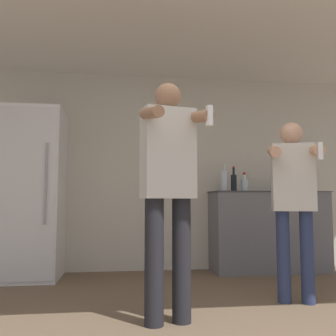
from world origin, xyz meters
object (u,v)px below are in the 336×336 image
person_woman_foreground (168,184)px  bottle_red_label (234,182)px  bottle_clear_vodka (273,183)px  bottle_amber_bourbon (224,181)px  bottle_brown_liquor (245,184)px  person_man_side (294,192)px  refrigerator (33,193)px

person_woman_foreground → bottle_red_label: bearing=59.6°
bottle_clear_vodka → bottle_amber_bourbon: (-0.63, -0.00, 0.03)m
bottle_red_label → bottle_brown_liquor: size_ratio=1.31×
bottle_amber_bourbon → person_woman_foreground: size_ratio=0.20×
bottle_brown_liquor → person_woman_foreground: (-1.20, -1.80, -0.10)m
person_man_side → person_woman_foreground: bearing=-160.6°
bottle_clear_vodka → bottle_red_label: size_ratio=0.87×
person_woman_foreground → bottle_amber_bourbon: bearing=62.5°
bottle_red_label → bottle_amber_bourbon: (-0.12, -0.00, 0.01)m
refrigerator → bottle_brown_liquor: (2.55, 0.03, 0.13)m
bottle_amber_bourbon → person_man_side: 1.42m
refrigerator → person_man_side: (2.51, -1.37, -0.02)m
person_woman_foreground → person_man_side: bearing=19.4°
bottle_clear_vodka → bottle_amber_bourbon: size_ratio=0.80×
bottle_amber_bourbon → person_man_side: (0.23, -1.39, -0.18)m
bottle_amber_bourbon → person_woman_foreground: 2.04m
bottle_amber_bourbon → refrigerator: bearing=-179.4°
bottle_clear_vodka → person_woman_foreground: size_ratio=0.16×
person_man_side → bottle_clear_vodka: bearing=74.0°
bottle_clear_vodka → bottle_brown_liquor: 0.37m
refrigerator → person_man_side: size_ratio=1.23×
bottle_clear_vodka → person_woman_foreground: bearing=-131.0°
bottle_clear_vodka → refrigerator: bearing=-179.5°
refrigerator → person_man_side: bearing=-28.5°
refrigerator → bottle_amber_bourbon: refrigerator is taller
bottle_brown_liquor → bottle_red_label: bearing=180.0°
refrigerator → bottle_brown_liquor: bearing=0.6°
bottle_brown_liquor → person_man_side: 1.40m
bottle_clear_vodka → bottle_amber_bourbon: bottle_amber_bourbon is taller
bottle_clear_vodka → bottle_brown_liquor: (-0.37, 0.00, -0.01)m
bottle_red_label → bottle_amber_bourbon: size_ratio=0.92×
person_woman_foreground → person_man_side: person_woman_foreground is taller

